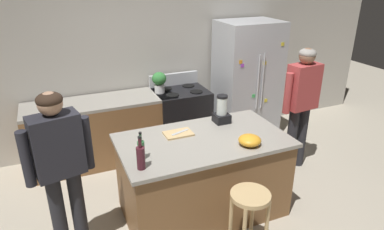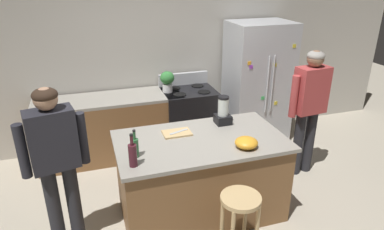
% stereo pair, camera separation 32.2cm
% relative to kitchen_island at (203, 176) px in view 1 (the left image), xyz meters
% --- Properties ---
extents(ground_plane, '(14.00, 14.00, 0.00)m').
position_rel_kitchen_island_xyz_m(ground_plane, '(0.00, 0.00, -0.45)').
color(ground_plane, '#B2A893').
extents(back_wall, '(8.00, 0.10, 2.70)m').
position_rel_kitchen_island_xyz_m(back_wall, '(0.00, 1.95, 0.90)').
color(back_wall, '#BCB7AD').
rests_on(back_wall, ground_plane).
extents(kitchen_island, '(1.75, 1.00, 0.90)m').
position_rel_kitchen_island_xyz_m(kitchen_island, '(0.00, 0.00, 0.00)').
color(kitchen_island, brown).
rests_on(kitchen_island, ground_plane).
extents(back_counter_run, '(2.00, 0.64, 0.90)m').
position_rel_kitchen_island_xyz_m(back_counter_run, '(-0.80, 1.55, -0.00)').
color(back_counter_run, brown).
rests_on(back_counter_run, ground_plane).
extents(refrigerator, '(0.90, 0.73, 1.83)m').
position_rel_kitchen_island_xyz_m(refrigerator, '(1.43, 1.50, 0.46)').
color(refrigerator, '#B7BABF').
rests_on(refrigerator, ground_plane).
extents(stove_range, '(0.76, 0.65, 1.08)m').
position_rel_kitchen_island_xyz_m(stove_range, '(0.34, 1.52, 0.01)').
color(stove_range, black).
rests_on(stove_range, ground_plane).
extents(person_by_island_left, '(0.60, 0.30, 1.63)m').
position_rel_kitchen_island_xyz_m(person_by_island_left, '(-1.40, -0.09, 0.54)').
color(person_by_island_left, '#26262B').
rests_on(person_by_island_left, ground_plane).
extents(person_by_sink_right, '(0.60, 0.26, 1.65)m').
position_rel_kitchen_island_xyz_m(person_by_sink_right, '(1.56, 0.37, 0.54)').
color(person_by_sink_right, '#26262B').
rests_on(person_by_sink_right, ground_plane).
extents(bar_stool, '(0.36, 0.36, 0.71)m').
position_rel_kitchen_island_xyz_m(bar_stool, '(0.10, -0.78, 0.09)').
color(bar_stool, tan).
rests_on(bar_stool, ground_plane).
extents(potted_plant, '(0.20, 0.20, 0.30)m').
position_rel_kitchen_island_xyz_m(potted_plant, '(0.03, 1.55, 0.62)').
color(potted_plant, silver).
rests_on(potted_plant, back_counter_run).
extents(blender_appliance, '(0.17, 0.17, 0.32)m').
position_rel_kitchen_island_xyz_m(blender_appliance, '(0.37, 0.30, 0.59)').
color(blender_appliance, black).
rests_on(blender_appliance, kitchen_island).
extents(bottle_wine, '(0.08, 0.08, 0.32)m').
position_rel_kitchen_island_xyz_m(bottle_wine, '(-0.74, -0.31, 0.57)').
color(bottle_wine, '#471923').
rests_on(bottle_wine, kitchen_island).
extents(bottle_olive_oil, '(0.07, 0.07, 0.28)m').
position_rel_kitchen_island_xyz_m(bottle_olive_oil, '(-0.70, -0.15, 0.55)').
color(bottle_olive_oil, '#2D6638').
rests_on(bottle_olive_oil, kitchen_island).
extents(mixing_bowl, '(0.23, 0.23, 0.10)m').
position_rel_kitchen_island_xyz_m(mixing_bowl, '(0.37, -0.30, 0.50)').
color(mixing_bowl, orange).
rests_on(mixing_bowl, kitchen_island).
extents(cutting_board, '(0.30, 0.20, 0.02)m').
position_rel_kitchen_island_xyz_m(cutting_board, '(-0.20, 0.19, 0.46)').
color(cutting_board, tan).
rests_on(cutting_board, kitchen_island).
extents(chef_knife, '(0.22, 0.10, 0.01)m').
position_rel_kitchen_island_xyz_m(chef_knife, '(-0.18, 0.19, 0.47)').
color(chef_knife, '#B7BABF').
rests_on(chef_knife, cutting_board).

